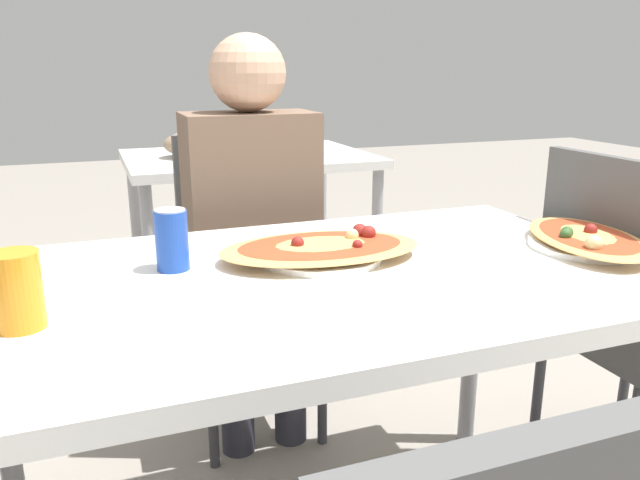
% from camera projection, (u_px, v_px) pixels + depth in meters
% --- Properties ---
extents(dining_table, '(1.39, 0.81, 0.75)m').
position_uv_depth(dining_table, '(313.00, 306.00, 1.26)').
color(dining_table, white).
rests_on(dining_table, ground_plane).
extents(chair_far_seated, '(0.40, 0.40, 0.94)m').
position_uv_depth(chair_far_seated, '(245.00, 269.00, 1.99)').
color(chair_far_seated, '#4C4C4C').
rests_on(chair_far_seated, ground_plane).
extents(chair_side_right, '(0.40, 0.40, 0.94)m').
position_uv_depth(chair_side_right, '(621.00, 312.00, 1.64)').
color(chair_side_right, '#4C4C4C').
rests_on(chair_side_right, ground_plane).
extents(person_seated, '(0.38, 0.24, 1.23)m').
position_uv_depth(person_seated, '(253.00, 214.00, 1.82)').
color(person_seated, '#2D2D38').
rests_on(person_seated, ground_plane).
extents(pizza_main, '(0.45, 0.29, 0.06)m').
position_uv_depth(pizza_main, '(322.00, 249.00, 1.33)').
color(pizza_main, white).
rests_on(pizza_main, dining_table).
extents(soda_can, '(0.07, 0.07, 0.12)m').
position_uv_depth(soda_can, '(172.00, 240.00, 1.25)').
color(soda_can, '#1E47B2').
rests_on(soda_can, dining_table).
extents(drink_glass, '(0.08, 0.08, 0.12)m').
position_uv_depth(drink_glass, '(17.00, 291.00, 0.97)').
color(drink_glass, orange).
rests_on(drink_glass, dining_table).
extents(pizza_second, '(0.33, 0.43, 0.06)m').
position_uv_depth(pizza_second, '(587.00, 239.00, 1.41)').
color(pizza_second, white).
rests_on(pizza_second, dining_table).
extents(background_table, '(1.10, 0.80, 0.87)m').
position_uv_depth(background_table, '(240.00, 167.00, 2.88)').
color(background_table, white).
rests_on(background_table, ground_plane).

